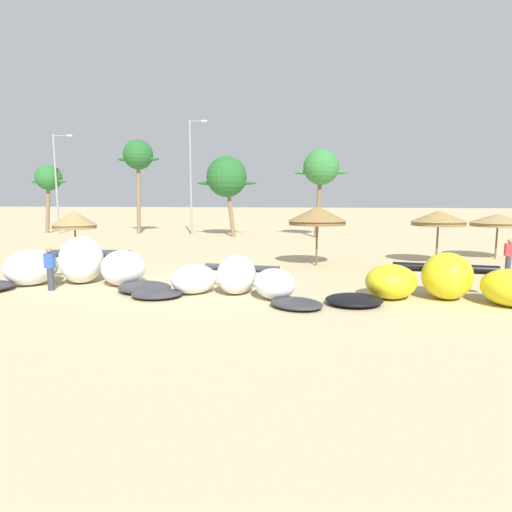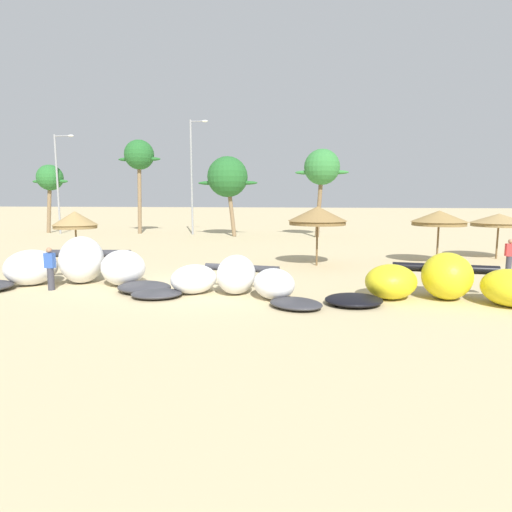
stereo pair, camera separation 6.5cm
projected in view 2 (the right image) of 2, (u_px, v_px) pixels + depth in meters
The scene contains 16 objects.
ground_plane at pixel (183, 287), 16.64m from camera, with size 260.00×260.00×0.00m, color #C6B284.
kite_left at pixel (77, 267), 16.92m from camera, with size 8.50×4.37×1.91m.
kite_left_of_center at pixel (233, 281), 15.07m from camera, with size 6.98×3.71×1.42m.
kite_center at pixel (449, 284), 14.17m from camera, with size 8.28×4.30×1.61m.
beach_umbrella_near_van at pixel (75, 220), 24.26m from camera, with size 2.50×2.50×2.69m.
beach_umbrella_middle at pixel (318, 216), 21.53m from camera, with size 3.00×3.00×3.02m.
beach_umbrella_near_palms at pixel (439, 218), 22.16m from camera, with size 2.83×2.83×2.80m.
beach_umbrella_outermost at pixel (499, 220), 23.96m from camera, with size 3.03×3.03×2.57m.
person_near_kites at pixel (50, 269), 15.99m from camera, with size 0.36×0.24×1.62m.
person_by_umbrellas at pixel (509, 257), 19.18m from camera, with size 0.36×0.24×1.62m.
palm_leftmost at pixel (50, 179), 41.25m from camera, with size 3.72×2.48×6.61m.
palm_left at pixel (139, 156), 40.12m from camera, with size 4.18×2.78×8.85m.
palm_left_of_gap at pixel (228, 177), 37.50m from camera, with size 5.36×3.57×7.06m.
palm_center_left at pixel (322, 168), 36.46m from camera, with size 4.59×3.06×7.58m.
lamppost_west at pixel (59, 179), 40.40m from camera, with size 2.03×0.24×9.31m.
lamppost_west_center at pixel (193, 172), 39.23m from camera, with size 1.72×0.24×10.45m.
Camera 2 is at (5.12, -15.75, 3.48)m, focal length 29.88 mm.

